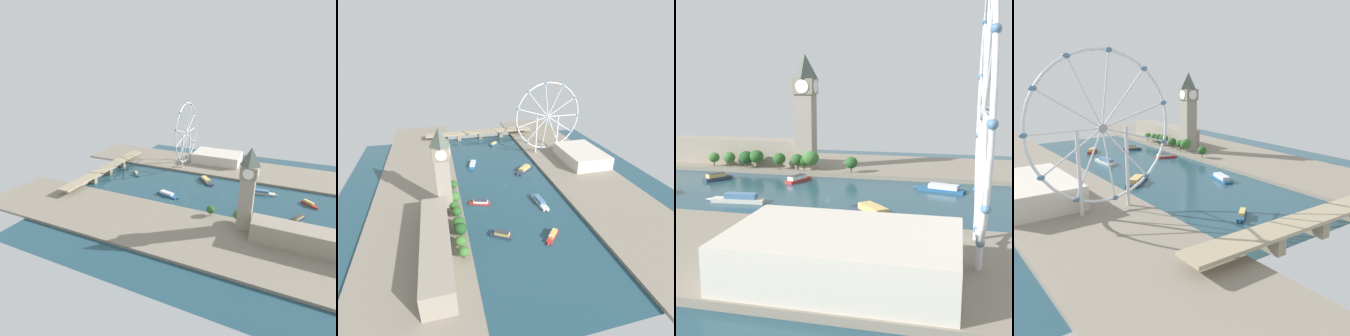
% 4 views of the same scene
% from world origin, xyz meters
% --- Properties ---
extents(ground_plane, '(370.14, 370.14, 0.00)m').
position_xyz_m(ground_plane, '(0.00, 0.00, 0.00)').
color(ground_plane, '#234756').
extents(riverbank_left, '(90.00, 520.00, 3.00)m').
position_xyz_m(riverbank_left, '(-100.07, 0.00, 1.50)').
color(riverbank_left, gray).
rests_on(riverbank_left, ground_plane).
extents(riverbank_right, '(90.00, 520.00, 3.00)m').
position_xyz_m(riverbank_right, '(100.07, 0.00, 1.50)').
color(riverbank_right, gray).
rests_on(riverbank_right, ground_plane).
extents(clock_tower, '(16.31, 16.31, 84.26)m').
position_xyz_m(clock_tower, '(-70.54, -36.47, 46.84)').
color(clock_tower, gray).
rests_on(clock_tower, riverbank_left).
extents(parliament_block, '(22.00, 110.93, 19.45)m').
position_xyz_m(parliament_block, '(-81.52, -99.93, 12.72)').
color(parliament_block, gray).
rests_on(parliament_block, riverbank_left).
extents(tree_row_embankment, '(12.55, 117.84, 14.56)m').
position_xyz_m(tree_row_embankment, '(-62.01, -56.69, 10.91)').
color(tree_row_embankment, '#513823').
rests_on(tree_row_embankment, riverbank_left).
extents(ferris_wheel, '(97.46, 3.20, 101.90)m').
position_xyz_m(ferris_wheel, '(84.15, 83.53, 55.86)').
color(ferris_wheel, silver).
rests_on(ferris_wheel, riverbank_right).
extents(riverside_hall, '(50.93, 76.63, 16.24)m').
position_xyz_m(riverside_hall, '(118.38, 39.15, 11.12)').
color(riverside_hall, beige).
rests_on(riverside_hall, riverbank_right).
extents(river_bridge, '(182.14, 17.84, 11.55)m').
position_xyz_m(river_bridge, '(0.00, 181.70, 8.83)').
color(river_bridge, tan).
rests_on(river_bridge, ground_plane).
extents(tour_boat_0, '(18.97, 16.26, 4.61)m').
position_xyz_m(tour_boat_0, '(16.42, 139.31, 1.88)').
color(tour_boat_0, '#235684').
rests_on(tour_boat_0, ground_plane).
extents(tour_boat_1, '(21.61, 15.53, 5.28)m').
position_xyz_m(tour_boat_1, '(-27.10, -87.09, 2.19)').
color(tour_boat_1, '#2D384C').
rests_on(tour_boat_1, ground_plane).
extents(tour_boat_2, '(9.18, 36.13, 5.37)m').
position_xyz_m(tour_boat_2, '(25.19, -45.50, 2.18)').
color(tour_boat_2, beige).
rests_on(tour_boat_2, ground_plane).
extents(tour_boat_3, '(18.20, 19.53, 4.99)m').
position_xyz_m(tour_boat_3, '(15.39, -100.19, 2.09)').
color(tour_boat_3, '#B22D28').
rests_on(tour_boat_3, ground_plane).
extents(tour_boat_4, '(30.70, 28.21, 5.63)m').
position_xyz_m(tour_boat_4, '(33.27, 33.04, 2.30)').
color(tour_boat_4, '#2D384C').
rests_on(tour_boat_4, ground_plane).
extents(tour_boat_5, '(15.10, 34.42, 4.71)m').
position_xyz_m(tour_boat_5, '(-29.75, 65.80, 1.96)').
color(tour_boat_5, '#235684').
rests_on(tour_boat_5, ground_plane).
extents(tour_boat_6, '(25.07, 12.97, 4.62)m').
position_xyz_m(tour_boat_6, '(-36.46, -31.07, 1.95)').
color(tour_boat_6, '#B22D28').
rests_on(tour_boat_6, ground_plane).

